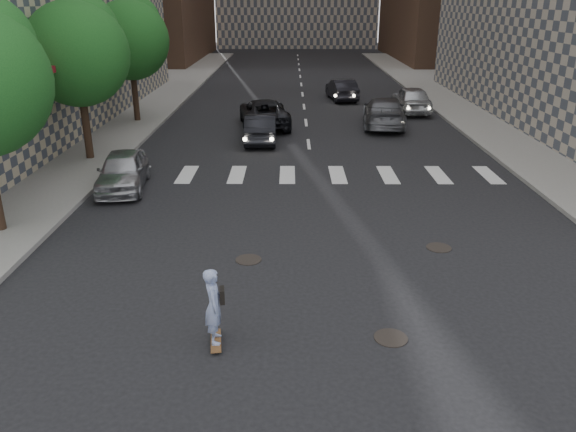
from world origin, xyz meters
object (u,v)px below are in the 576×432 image
tree_b (78,49)px  traffic_car_a (261,128)px  traffic_car_d (411,99)px  traffic_car_e (342,90)px  traffic_car_b (384,112)px  silver_sedan (123,171)px  tree_c (131,36)px  skateboarder (214,306)px  traffic_car_c (264,113)px

tree_b → traffic_car_a: (7.13, 3.34, -3.95)m
traffic_car_d → traffic_car_e: (-3.86, 4.40, -0.10)m
tree_b → traffic_car_b: size_ratio=1.22×
silver_sedan → tree_c: bearing=94.7°
tree_c → traffic_car_b: (13.65, -1.13, -3.86)m
tree_b → traffic_car_a: bearing=25.1°
tree_c → silver_sedan: (2.45, -11.89, -3.96)m
skateboarder → traffic_car_e: size_ratio=0.39×
tree_c → traffic_car_a: bearing=-33.1°
traffic_car_c → traffic_car_e: 9.87m
traffic_car_c → traffic_car_d: traffic_car_d is taller
silver_sedan → traffic_car_c: bearing=59.5°
tree_c → silver_sedan: size_ratio=1.64×
skateboarder → traffic_car_c: (0.07, 20.72, -0.14)m
traffic_car_c → skateboarder: bearing=82.4°
silver_sedan → traffic_car_d: size_ratio=0.85×
silver_sedan → traffic_car_e: 21.56m
tree_b → traffic_car_d: 19.76m
tree_c → silver_sedan: 12.77m
traffic_car_a → traffic_car_d: traffic_car_d is taller
silver_sedan → traffic_car_a: size_ratio=0.96×
silver_sedan → traffic_car_c: 11.73m
tree_b → traffic_car_d: size_ratio=1.40×
silver_sedan → traffic_car_a: traffic_car_a is taller
silver_sedan → tree_b: bearing=115.3°
tree_c → traffic_car_c: bearing=-9.0°
tree_b → traffic_car_d: tree_b is taller
traffic_car_b → tree_c: bearing=1.8°
traffic_car_b → traffic_car_d: (2.31, 4.13, 0.02)m
tree_b → skateboarder: tree_b is taller
skateboarder → silver_sedan: skateboarder is taller
tree_b → tree_c: (0.00, 8.00, 0.00)m
skateboarder → traffic_car_a: bearing=82.3°
traffic_car_c → traffic_car_d: bearing=-162.3°
tree_c → traffic_car_e: bearing=31.5°
skateboarder → traffic_car_d: size_ratio=0.36×
tree_c → traffic_car_c: size_ratio=1.24×
traffic_car_a → traffic_car_d: 11.68m
skateboarder → traffic_car_c: 20.72m
tree_b → tree_c: bearing=90.0°
traffic_car_b → traffic_car_c: bearing=6.6°
silver_sedan → traffic_car_a: (4.68, 7.23, 0.01)m
tree_b → traffic_car_b: (13.65, 6.87, -3.86)m
silver_sedan → traffic_car_c: (4.68, 10.75, 0.06)m
tree_c → traffic_car_a: (7.13, -4.66, -3.95)m
tree_c → traffic_car_d: bearing=10.7°
traffic_car_b → traffic_car_c: (-6.51, -0.01, -0.04)m
traffic_car_b → traffic_car_d: bearing=-112.7°
traffic_car_a → traffic_car_c: bearing=-91.4°
skateboarder → tree_c: bearing=100.5°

